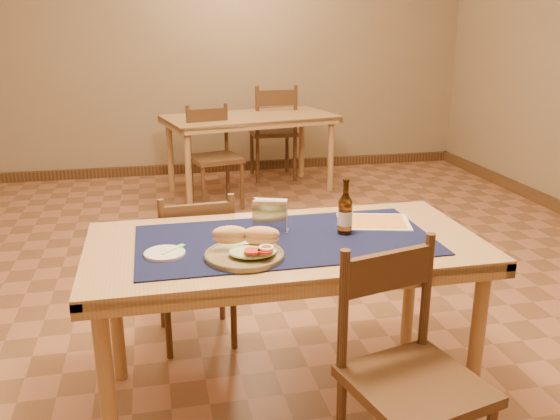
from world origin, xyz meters
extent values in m
cube|color=#955E41|center=(0.00, 0.00, -0.01)|extent=(6.00, 7.00, 0.02)
cube|color=#8D7A5A|center=(0.00, 3.51, 1.40)|extent=(6.00, 0.02, 2.80)
cylinder|color=#A5814D|center=(-0.72, -1.12, 0.35)|extent=(0.06, 0.06, 0.71)
cylinder|color=#A5814D|center=(0.72, -1.12, 0.35)|extent=(0.06, 0.06, 0.71)
cylinder|color=#A5814D|center=(-0.72, -0.48, 0.35)|extent=(0.06, 0.06, 0.71)
cylinder|color=#A5814D|center=(0.72, -0.48, 0.35)|extent=(0.06, 0.06, 0.71)
cube|color=#A5814D|center=(0.00, -0.80, 0.73)|extent=(1.60, 0.80, 0.04)
cube|color=#0E1433|center=(0.00, -0.80, 0.75)|extent=(1.20, 0.60, 0.01)
cube|color=#4F341C|center=(0.00, 3.47, 0.05)|extent=(6.00, 0.06, 0.10)
cylinder|color=#A5814D|center=(-0.21, 2.14, 0.35)|extent=(0.06, 0.06, 0.71)
cylinder|color=#A5814D|center=(1.19, 2.44, 0.35)|extent=(0.06, 0.06, 0.71)
cylinder|color=#A5814D|center=(-0.34, 2.76, 0.35)|extent=(0.06, 0.06, 0.71)
cylinder|color=#A5814D|center=(1.06, 3.06, 0.35)|extent=(0.06, 0.06, 0.71)
cube|color=#A5814D|center=(0.43, 2.60, 0.73)|extent=(1.73, 1.11, 0.04)
cylinder|color=#4F341C|center=(-0.18, 0.00, 0.20)|extent=(0.03, 0.03, 0.41)
cylinder|color=#4F341C|center=(-0.51, -0.02, 0.20)|extent=(0.03, 0.03, 0.41)
cylinder|color=#4F341C|center=(-0.16, -0.33, 0.20)|extent=(0.03, 0.03, 0.41)
cylinder|color=#4F341C|center=(-0.49, -0.35, 0.20)|extent=(0.03, 0.03, 0.41)
cube|color=#4F341C|center=(-0.33, -0.18, 0.41)|extent=(0.41, 0.41, 0.04)
cube|color=#4F341C|center=(-0.32, -0.35, 0.73)|extent=(0.33, 0.05, 0.13)
cylinder|color=#4F341C|center=(-0.16, -0.34, 0.62)|extent=(0.03, 0.03, 0.42)
cylinder|color=#4F341C|center=(-0.49, -0.36, 0.62)|extent=(0.03, 0.03, 0.42)
cylinder|color=#4F341C|center=(0.43, -1.23, 0.22)|extent=(0.04, 0.04, 0.44)
cube|color=#4F341C|center=(0.30, -1.44, 0.44)|extent=(0.50, 0.50, 0.04)
cube|color=#4F341C|center=(0.26, -1.26, 0.79)|extent=(0.35, 0.11, 0.14)
cylinder|color=#4F341C|center=(0.09, -1.30, 0.67)|extent=(0.04, 0.04, 0.45)
cylinder|color=#4F341C|center=(0.43, -1.22, 0.67)|extent=(0.04, 0.04, 0.45)
cylinder|color=#4F341C|center=(-0.10, 1.93, 0.22)|extent=(0.04, 0.04, 0.45)
cylinder|color=#4F341C|center=(0.25, 2.01, 0.22)|extent=(0.04, 0.04, 0.45)
cylinder|color=#4F341C|center=(-0.18, 2.28, 0.22)|extent=(0.04, 0.04, 0.45)
cylinder|color=#4F341C|center=(0.17, 2.36, 0.22)|extent=(0.04, 0.04, 0.45)
cube|color=#4F341C|center=(0.03, 2.15, 0.45)|extent=(0.50, 0.50, 0.04)
cube|color=#4F341C|center=(-0.01, 2.33, 0.79)|extent=(0.35, 0.11, 0.14)
cylinder|color=#4F341C|center=(-0.18, 2.29, 0.67)|extent=(0.04, 0.04, 0.46)
cylinder|color=#4F341C|center=(0.16, 2.37, 0.67)|extent=(0.04, 0.04, 0.46)
cylinder|color=#4F341C|center=(0.95, 3.28, 0.25)|extent=(0.04, 0.04, 0.49)
cylinder|color=#4F341C|center=(0.55, 3.28, 0.25)|extent=(0.04, 0.04, 0.49)
cylinder|color=#4F341C|center=(0.94, 2.88, 0.25)|extent=(0.04, 0.04, 0.49)
cylinder|color=#4F341C|center=(0.55, 2.89, 0.25)|extent=(0.04, 0.04, 0.49)
cube|color=#4F341C|center=(0.75, 3.08, 0.49)|extent=(0.47, 0.47, 0.04)
cube|color=#4F341C|center=(0.75, 2.88, 0.88)|extent=(0.39, 0.04, 0.15)
cylinder|color=#4F341C|center=(0.94, 2.87, 0.74)|extent=(0.04, 0.04, 0.50)
cylinder|color=#4F341C|center=(0.55, 2.88, 0.74)|extent=(0.04, 0.04, 0.50)
cylinder|color=brown|center=(-0.19, -0.96, 0.76)|extent=(0.30, 0.30, 0.02)
torus|color=brown|center=(-0.19, -0.96, 0.77)|extent=(0.30, 0.30, 0.01)
ellipsoid|color=#ABCB8B|center=(-0.17, -0.99, 0.79)|extent=(0.18, 0.15, 0.03)
ellipsoid|color=tan|center=(-0.24, -0.91, 0.83)|extent=(0.14, 0.07, 0.07)
ellipsoid|color=tan|center=(-0.13, -0.95, 0.83)|extent=(0.14, 0.09, 0.08)
cylinder|color=red|center=(-0.18, -1.04, 0.81)|extent=(0.06, 0.06, 0.01)
cylinder|color=red|center=(-0.13, -1.05, 0.81)|extent=(0.06, 0.06, 0.01)
torus|color=white|center=(-0.12, -1.04, 0.82)|extent=(0.06, 0.06, 0.01)
cylinder|color=silver|center=(-0.49, -0.87, 0.76)|extent=(0.16, 0.16, 0.01)
torus|color=silver|center=(-0.49, -0.87, 0.77)|extent=(0.16, 0.16, 0.01)
cube|color=#89E07A|center=(-0.47, -0.86, 0.77)|extent=(0.07, 0.07, 0.00)
cube|color=#89E07A|center=(-0.42, -0.82, 0.77)|extent=(0.03, 0.03, 0.00)
cylinder|color=#44270C|center=(0.26, -0.78, 0.82)|extent=(0.06, 0.06, 0.14)
cone|color=#44270C|center=(0.26, -0.78, 0.91)|extent=(0.06, 0.06, 0.04)
cylinder|color=#44270C|center=(0.26, -0.78, 0.96)|extent=(0.02, 0.02, 0.05)
cylinder|color=#44270C|center=(0.26, -0.78, 0.99)|extent=(0.03, 0.03, 0.01)
cylinder|color=beige|center=(0.26, -0.78, 0.82)|extent=(0.06, 0.06, 0.06)
cube|color=silver|center=(-0.04, -0.69, 0.76)|extent=(0.17, 0.10, 0.00)
cube|color=silver|center=(-0.05, -0.71, 0.83)|extent=(0.14, 0.05, 0.13)
cube|color=silver|center=(-0.03, -0.67, 0.83)|extent=(0.14, 0.05, 0.13)
cube|color=silver|center=(-0.04, -0.69, 0.82)|extent=(0.14, 0.08, 0.12)
cube|color=teal|center=(-0.05, -0.71, 0.83)|extent=(0.10, 0.03, 0.04)
cube|color=beige|center=(0.43, -0.67, 0.76)|extent=(0.36, 0.30, 0.00)
cube|color=orange|center=(0.43, -0.67, 0.76)|extent=(0.31, 0.25, 0.00)
camera|label=1|loc=(-0.51, -3.01, 1.60)|focal=38.00mm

